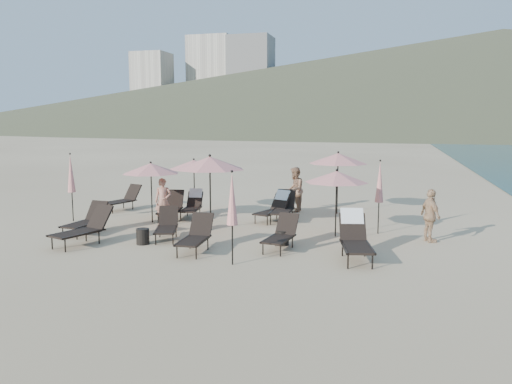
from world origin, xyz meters
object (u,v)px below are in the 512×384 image
(lounger_3, at_px, (196,235))
(umbrella_open_2, at_px, (337,177))
(beachgoer_b, at_px, (295,190))
(lounger_4, at_px, (281,234))
(lounger_8, at_px, (193,204))
(umbrella_closed_0, at_px, (232,199))
(side_table_0, at_px, (143,236))
(lounger_9, at_px, (274,207))
(lounger_10, at_px, (283,207))
(umbrella_open_1, at_px, (210,163))
(lounger_1, at_px, (84,228))
(umbrella_open_0, at_px, (151,168))
(umbrella_open_4, at_px, (338,158))
(umbrella_open_3, at_px, (194,165))
(lounger_7, at_px, (171,207))
(lounger_2, at_px, (167,225))
(lounger_6, at_px, (123,199))
(beachgoer_a, at_px, (163,201))
(beachgoer_c, at_px, (430,216))
(umbrella_closed_2, at_px, (71,174))
(lounger_0, at_px, (86,220))
(side_table_1, at_px, (283,238))
(umbrella_closed_1, at_px, (380,182))

(lounger_3, height_order, umbrella_open_2, umbrella_open_2)
(umbrella_open_2, distance_m, beachgoer_b, 4.47)
(lounger_4, distance_m, lounger_8, 5.63)
(umbrella_closed_0, xyz_separation_m, side_table_0, (-3.12, 1.28, -1.39))
(lounger_9, bearing_deg, lounger_10, 38.49)
(lounger_3, bearing_deg, umbrella_open_1, 98.34)
(lounger_1, xyz_separation_m, umbrella_closed_0, (4.70, -0.81, 1.13))
(lounger_1, height_order, lounger_9, lounger_1)
(umbrella_open_0, xyz_separation_m, umbrella_open_4, (6.00, 3.43, 0.22))
(lounger_1, relative_size, umbrella_open_2, 0.94)
(lounger_3, distance_m, lounger_8, 5.04)
(lounger_3, bearing_deg, lounger_4, 17.35)
(umbrella_open_2, distance_m, umbrella_open_3, 6.24)
(lounger_7, xyz_separation_m, umbrella_closed_0, (3.90, -4.86, 1.15))
(lounger_2, distance_m, lounger_7, 3.02)
(lounger_8, distance_m, umbrella_open_2, 5.90)
(lounger_6, relative_size, lounger_9, 1.02)
(beachgoer_a, xyz_separation_m, beachgoer_c, (8.64, -0.34, -0.01))
(lounger_6, bearing_deg, umbrella_open_4, 27.26)
(umbrella_closed_2, relative_size, side_table_0, 5.33)
(lounger_1, relative_size, lounger_8, 1.18)
(side_table_0, bearing_deg, lounger_8, 93.51)
(lounger_1, relative_size, umbrella_open_0, 0.91)
(lounger_9, distance_m, beachgoer_c, 5.43)
(lounger_2, bearing_deg, umbrella_open_2, -0.19)
(umbrella_closed_0, height_order, umbrella_closed_2, umbrella_closed_2)
(umbrella_closed_2, bearing_deg, side_table_0, -30.69)
(lounger_0, height_order, lounger_2, lounger_0)
(lounger_1, distance_m, lounger_8, 4.93)
(lounger_3, bearing_deg, umbrella_open_0, 128.26)
(umbrella_open_0, relative_size, side_table_1, 5.05)
(lounger_7, distance_m, side_table_0, 3.67)
(lounger_2, bearing_deg, lounger_9, 36.32)
(lounger_6, xyz_separation_m, umbrella_open_1, (4.66, -2.53, 1.72))
(lounger_7, bearing_deg, lounger_4, -44.67)
(lounger_4, distance_m, lounger_10, 4.04)
(lounger_1, relative_size, umbrella_closed_1, 0.83)
(umbrella_open_2, bearing_deg, umbrella_open_1, -178.31)
(lounger_3, bearing_deg, side_table_0, 165.15)
(lounger_2, distance_m, beachgoer_c, 7.73)
(umbrella_open_1, distance_m, side_table_1, 3.61)
(umbrella_open_2, relative_size, umbrella_open_4, 0.87)
(lounger_7, height_order, umbrella_open_1, umbrella_open_1)
(umbrella_open_3, distance_m, side_table_1, 6.20)
(umbrella_open_4, relative_size, umbrella_closed_1, 1.03)
(lounger_0, relative_size, lounger_2, 1.01)
(umbrella_closed_1, distance_m, beachgoer_a, 7.22)
(lounger_9, height_order, umbrella_open_1, umbrella_open_1)
(umbrella_closed_1, bearing_deg, umbrella_open_2, -149.25)
(lounger_0, distance_m, lounger_4, 6.29)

